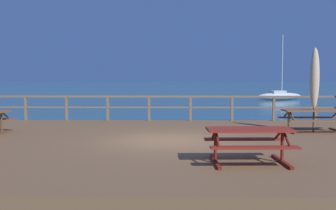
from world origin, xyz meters
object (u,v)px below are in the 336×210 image
Objects in this scene: picnic_table_mid_centre at (314,115)px; picnic_table_front_left at (249,138)px; sailboat_distant at (279,96)px; patio_umbrella_short_back at (315,79)px.

picnic_table_front_left is (-3.20, -5.11, -0.01)m from picnic_table_mid_centre.
sailboat_distant is (10.82, 38.50, -0.82)m from picnic_table_front_left.
picnic_table_mid_centre is 0.28× the size of sailboat_distant.
picnic_table_mid_centre is 0.75× the size of patio_umbrella_short_back.
picnic_table_mid_centre is 6.03m from picnic_table_front_left.
patio_umbrella_short_back is (3.16, 5.04, 1.28)m from picnic_table_front_left.
picnic_table_mid_centre is at bearing -102.85° from sailboat_distant.
sailboat_distant reaches higher than patio_umbrella_short_back.
patio_umbrella_short_back is at bearing -102.89° from sailboat_distant.
sailboat_distant is (7.66, 33.46, -2.10)m from patio_umbrella_short_back.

